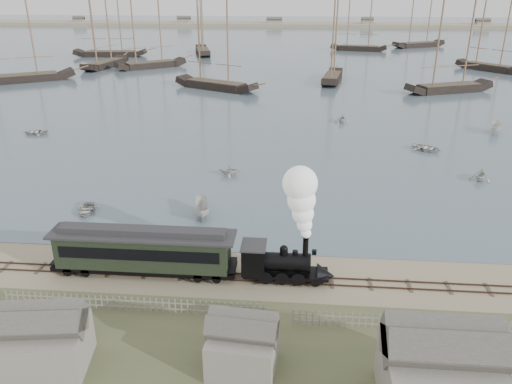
{
  "coord_description": "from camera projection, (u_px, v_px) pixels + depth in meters",
  "views": [
    {
      "loc": [
        4.9,
        -35.97,
        21.88
      ],
      "look_at": [
        1.11,
        7.6,
        3.5
      ],
      "focal_mm": 35.0,
      "sensor_mm": 36.0,
      "label": 1
    }
  ],
  "objects": [
    {
      "name": "schooner_9",
      "position": [
        422.0,
        18.0,
        179.37
      ],
      "size": [
        20.8,
        14.17,
        20.0
      ],
      "primitive_type": null,
      "rotation": [
        0.0,
        0.0,
        0.49
      ],
      "color": "black",
      "rests_on": "harbor_water"
    },
    {
      "name": "shed_left",
      "position": [
        48.0,
        367.0,
        30.76
      ],
      "size": [
        5.0,
        4.0,
        4.1
      ],
      "primitive_type": null,
      "color": "slate",
      "rests_on": "ground"
    },
    {
      "name": "rowboat_3",
      "position": [
        427.0,
        148.0,
        70.02
      ],
      "size": [
        4.71,
        4.99,
        0.84
      ],
      "primitive_type": "imported",
      "rotation": [
        0.0,
        0.0,
        0.96
      ],
      "color": "beige",
      "rests_on": "harbor_water"
    },
    {
      "name": "schooner_8",
      "position": [
        361.0,
        20.0,
        169.6
      ],
      "size": [
        19.51,
        8.07,
        20.0
      ],
      "primitive_type": null,
      "rotation": [
        0.0,
        0.0,
        -0.2
      ],
      "color": "black",
      "rests_on": "harbor_water"
    },
    {
      "name": "schooner_5",
      "position": [
        495.0,
        32.0,
        130.46
      ],
      "size": [
        14.84,
        16.22,
        20.0
      ],
      "primitive_type": null,
      "rotation": [
        0.0,
        0.0,
        -0.86
      ],
      "color": "black",
      "rests_on": "harbor_water"
    },
    {
      "name": "rowboat_7",
      "position": [
        342.0,
        118.0,
        84.15
      ],
      "size": [
        3.1,
        2.79,
        1.45
      ],
      "primitive_type": "imported",
      "rotation": [
        0.0,
        0.0,
        6.12
      ],
      "color": "beige",
      "rests_on": "harbor_water"
    },
    {
      "name": "locomotive",
      "position": [
        297.0,
        233.0,
        38.02
      ],
      "size": [
        7.35,
        2.74,
        9.16
      ],
      "color": "black",
      "rests_on": "ground"
    },
    {
      "name": "schooner_6",
      "position": [
        107.0,
        24.0,
        156.09
      ],
      "size": [
        23.07,
        6.79,
        20.0
      ],
      "primitive_type": null,
      "rotation": [
        0.0,
        0.0,
        0.07
      ],
      "color": "black",
      "rests_on": "harbor_water"
    },
    {
      "name": "far_spit",
      "position": [
        292.0,
        26.0,
        271.51
      ],
      "size": [
        500.0,
        20.0,
        1.8
      ],
      "primitive_type": "cube",
      "color": "tan",
      "rests_on": "ground"
    },
    {
      "name": "schooner_1",
      "position": [
        148.0,
        30.0,
        134.49
      ],
      "size": [
        18.39,
        15.82,
        20.0
      ],
      "primitive_type": null,
      "rotation": [
        0.0,
        0.0,
        0.67
      ],
      "color": "black",
      "rests_on": "harbor_water"
    },
    {
      "name": "harbor_water",
      "position": [
        289.0,
        42.0,
        198.03
      ],
      "size": [
        600.0,
        336.0,
        0.06
      ],
      "primitive_type": "cube",
      "color": "#445761",
      "rests_on": "ground"
    },
    {
      "name": "schooner_10",
      "position": [
        102.0,
        30.0,
        135.67
      ],
      "size": [
        7.97,
        19.98,
        20.0
      ],
      "primitive_type": null,
      "rotation": [
        0.0,
        0.0,
        1.39
      ],
      "color": "black",
      "rests_on": "harbor_water"
    },
    {
      "name": "rail_track",
      "position": [
        232.0,
        277.0,
        40.05
      ],
      "size": [
        120.0,
        1.8,
        0.16
      ],
      "color": "#3E2B21",
      "rests_on": "ground"
    },
    {
      "name": "schooner_4",
      "position": [
        455.0,
        44.0,
        103.98
      ],
      "size": [
        20.12,
        11.79,
        20.0
      ],
      "primitive_type": null,
      "rotation": [
        0.0,
        0.0,
        0.39
      ],
      "color": "black",
      "rests_on": "harbor_water"
    },
    {
      "name": "rowboat_5",
      "position": [
        496.0,
        128.0,
        78.19
      ],
      "size": [
        4.39,
        2.98,
        1.59
      ],
      "primitive_type": "imported",
      "rotation": [
        0.0,
        0.0,
        2.76
      ],
      "color": "beige",
      "rests_on": "harbor_water"
    },
    {
      "name": "rowboat_2",
      "position": [
        202.0,
        209.0,
        50.27
      ],
      "size": [
        4.3,
        2.38,
        1.57
      ],
      "primitive_type": "imported",
      "rotation": [
        0.0,
        0.0,
        3.36
      ],
      "color": "beige",
      "rests_on": "harbor_water"
    },
    {
      "name": "schooner_2",
      "position": [
        214.0,
        42.0,
        106.99
      ],
      "size": [
        20.01,
        13.46,
        20.0
      ],
      "primitive_type": null,
      "rotation": [
        0.0,
        0.0,
        -0.48
      ],
      "color": "black",
      "rests_on": "harbor_water"
    },
    {
      "name": "shed_mid",
      "position": [
        243.0,
        367.0,
        30.72
      ],
      "size": [
        4.0,
        3.5,
        3.6
      ],
      "primitive_type": null,
      "color": "slate",
      "rests_on": "ground"
    },
    {
      "name": "picket_fence_east",
      "position": [
        403.0,
        330.0,
        34.02
      ],
      "size": [
        15.0,
        0.1,
        1.2
      ],
      "primitive_type": null,
      "color": "slate",
      "rests_on": "ground"
    },
    {
      "name": "rowboat_4",
      "position": [
        481.0,
        174.0,
        59.44
      ],
      "size": [
        3.51,
        3.35,
        1.43
      ],
      "primitive_type": "imported",
      "rotation": [
        0.0,
        0.0,
        5.79
      ],
      "color": "beige",
      "rests_on": "harbor_water"
    },
    {
      "name": "schooner_7",
      "position": [
        202.0,
        22.0,
        160.9
      ],
      "size": [
        8.99,
        19.47,
        20.0
      ],
      "primitive_type": null,
      "rotation": [
        0.0,
        0.0,
        1.82
      ],
      "color": "black",
      "rests_on": "harbor_water"
    },
    {
      "name": "rowboat_6",
      "position": [
        35.0,
        132.0,
        77.7
      ],
      "size": [
        2.63,
        3.67,
        0.76
      ],
      "primitive_type": "imported",
      "rotation": [
        0.0,
        0.0,
        4.71
      ],
      "color": "beige",
      "rests_on": "harbor_water"
    },
    {
      "name": "ground",
      "position": [
        235.0,
        265.0,
        41.9
      ],
      "size": [
        600.0,
        600.0,
        0.0
      ],
      "primitive_type": "plane",
      "color": "tan",
      "rests_on": "ground"
    },
    {
      "name": "beached_dinghy",
      "position": [
        108.0,
        251.0,
        43.33
      ],
      "size": [
        2.75,
        3.58,
        0.69
      ],
      "primitive_type": "imported",
      "rotation": [
        0.0,
        0.0,
        1.45
      ],
      "color": "beige",
      "rests_on": "ground"
    },
    {
      "name": "passenger_coach",
      "position": [
        143.0,
        249.0,
        39.76
      ],
      "size": [
        14.81,
        2.86,
        3.6
      ],
      "color": "black",
      "rests_on": "ground"
    },
    {
      "name": "rowboat_0",
      "position": [
        86.0,
        210.0,
        51.14
      ],
      "size": [
        3.66,
        2.87,
        0.69
      ],
      "primitive_type": "imported",
      "rotation": [
        0.0,
        0.0,
        0.16
      ],
      "color": "beige",
      "rests_on": "harbor_water"
    },
    {
      "name": "schooner_0",
      "position": [
        11.0,
        38.0,
        115.08
      ],
      "size": [
        24.86,
        18.67,
        20.0
      ],
      "primitive_type": null,
      "rotation": [
        0.0,
        0.0,
        0.56
      ],
      "color": "black",
      "rests_on": "harbor_water"
    },
    {
      "name": "picket_fence_west",
      "position": [
        134.0,
        311.0,
        35.99
      ],
      "size": [
        19.0,
        0.1,
        1.2
      ],
      "primitive_type": null,
      "color": "slate",
      "rests_on": "ground"
    },
    {
      "name": "schooner_3",
      "position": [
        335.0,
        38.0,
        115.18
      ],
      "size": [
        6.63,
        17.49,
        20.0
      ],
      "primitive_type": null,
      "rotation": [
        0.0,
        0.0,
        1.41
      ],
      "color": "black",
      "rests_on": "harbor_water"
    },
    {
      "name": "rowboat_1",
      "position": [
        230.0,
        170.0,
        60.99
      ],
      "size": [
        2.36,
        2.69,
        1.36
      ],
      "primitive_type": "imported",
      "rotation": [
        0.0,
        0.0,
        1.52
      ],
      "color": "beige",
      "rests_on": "harbor_water"
    }
  ]
}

